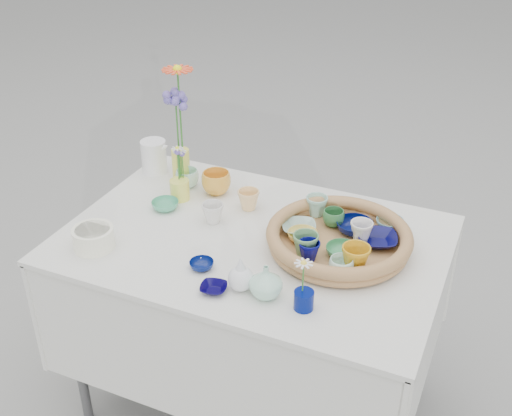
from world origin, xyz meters
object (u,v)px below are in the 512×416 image
at_px(bud_vase_seafoam, 266,281).
at_px(tall_vase_yellow, 181,165).
at_px(display_table, 254,400).
at_px(wicker_tray, 339,239).

height_order(bud_vase_seafoam, tall_vase_yellow, tall_vase_yellow).
xyz_separation_m(display_table, tall_vase_yellow, (-0.43, 0.27, 0.83)).
relative_size(display_table, wicker_tray, 2.66).
relative_size(wicker_tray, bud_vase_seafoam, 4.60).
bearing_deg(display_table, tall_vase_yellow, 147.96).
relative_size(wicker_tray, tall_vase_yellow, 3.68).
bearing_deg(bud_vase_seafoam, wicker_tray, 69.27).
xyz_separation_m(display_table, wicker_tray, (0.28, 0.05, 0.80)).
distance_m(wicker_tray, tall_vase_yellow, 0.74).
distance_m(wicker_tray, bud_vase_seafoam, 0.34).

